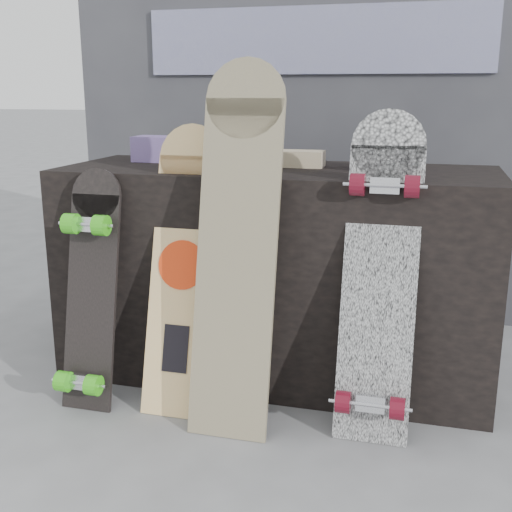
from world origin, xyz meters
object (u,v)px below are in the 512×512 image
(vendor_table, at_px, (276,272))
(longboard_celtic, at_px, (238,236))
(skateboard_dark, at_px, (89,289))
(longboard_cascadia, at_px, (380,271))
(longboard_geisha, at_px, (183,261))

(vendor_table, distance_m, longboard_celtic, 0.47)
(vendor_table, relative_size, skateboard_dark, 1.94)
(vendor_table, distance_m, longboard_cascadia, 0.55)
(vendor_table, distance_m, skateboard_dark, 0.70)
(vendor_table, height_order, skateboard_dark, skateboard_dark)
(longboard_celtic, distance_m, longboard_cascadia, 0.46)
(longboard_cascadia, xyz_separation_m, skateboard_dark, (-0.97, -0.08, -0.11))
(skateboard_dark, bearing_deg, longboard_celtic, 2.33)
(vendor_table, relative_size, longboard_celtic, 1.35)
(vendor_table, height_order, longboard_celtic, longboard_celtic)
(vendor_table, xyz_separation_m, longboard_geisha, (-0.25, -0.32, 0.11))
(vendor_table, distance_m, longboard_geisha, 0.43)
(longboard_geisha, bearing_deg, vendor_table, 52.11)
(longboard_celtic, bearing_deg, skateboard_dark, -177.67)
(vendor_table, bearing_deg, longboard_celtic, -94.42)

